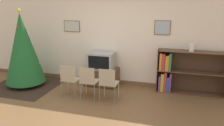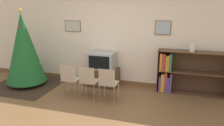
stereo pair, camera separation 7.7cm
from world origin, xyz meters
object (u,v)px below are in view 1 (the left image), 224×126
Objects in this scene: tv_console at (102,77)px; vase at (192,48)px; bookshelf at (179,72)px; christmas_tree at (23,48)px; folding_chair_center at (88,81)px; television at (102,60)px; folding_chair_left at (70,79)px; folding_chair_right at (108,83)px.

tv_console is 2.48m from vase.
vase is at bearing -11.00° from bookshelf.
christmas_tree is at bearing -171.96° from vase.
bookshelf is (2.04, 1.08, 0.05)m from folding_chair_center.
christmas_tree is at bearing -170.80° from bookshelf.
tv_console is at bearing 90.00° from television.
folding_chair_left is (-0.49, -0.97, -0.25)m from television.
christmas_tree reaches higher than television.
folding_chair_right is (0.49, -0.97, -0.25)m from television.
folding_chair_center is 4.25× the size of vase.
folding_chair_center is 0.48× the size of bookshelf.
folding_chair_left is at bearing -14.89° from christmas_tree.
bookshelf is at bearing 9.20° from christmas_tree.
christmas_tree is 10.85× the size of vase.
christmas_tree is at bearing 170.69° from folding_chair_right.
folding_chair_right reaches higher than tv_console.
television is 1.01m from folding_chair_center.
folding_chair_left is 1.00× the size of folding_chair_right.
television reaches higher than tv_console.
vase is (2.29, 1.03, 0.72)m from folding_chair_center.
folding_chair_right is 2.20m from vase.
bookshelf reaches higher than folding_chair_center.
vase reaches higher than folding_chair_left.
folding_chair_right is at bearing 0.00° from folding_chair_left.
christmas_tree is 4.18m from bookshelf.
vase reaches higher than folding_chair_right.
folding_chair_left is (1.57, -0.42, -0.58)m from christmas_tree.
vase reaches higher than folding_chair_center.
television is at bearing -177.07° from bookshelf.
christmas_tree is 2.55× the size of folding_chair_left.
tv_console is 1.11m from folding_chair_right.
vase is at bearing 29.70° from folding_chair_right.
folding_chair_center is (0.00, -0.97, -0.25)m from television.
christmas_tree is 2.17m from folding_chair_center.
christmas_tree is 4.39m from vase.
bookshelf is 8.80× the size of vase.
christmas_tree reaches higher than tv_console.
bookshelf is at bearing 34.76° from folding_chair_right.
christmas_tree reaches higher than vase.
folding_chair_center is (0.00, -0.98, 0.22)m from tv_console.
folding_chair_right is (0.49, 0.00, 0.00)m from folding_chair_center.
bookshelf is 0.72m from vase.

